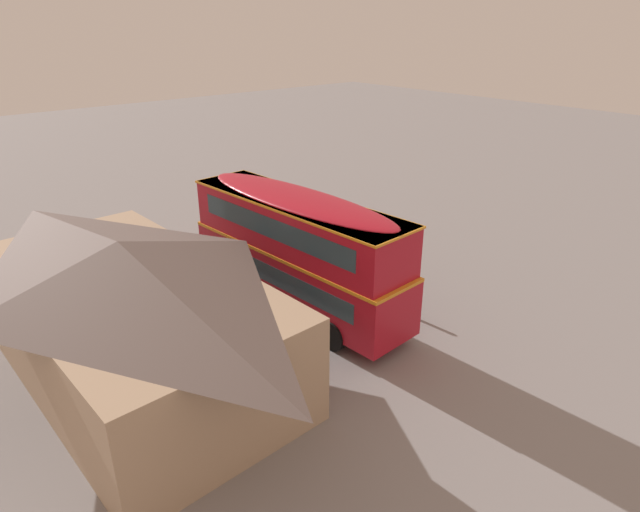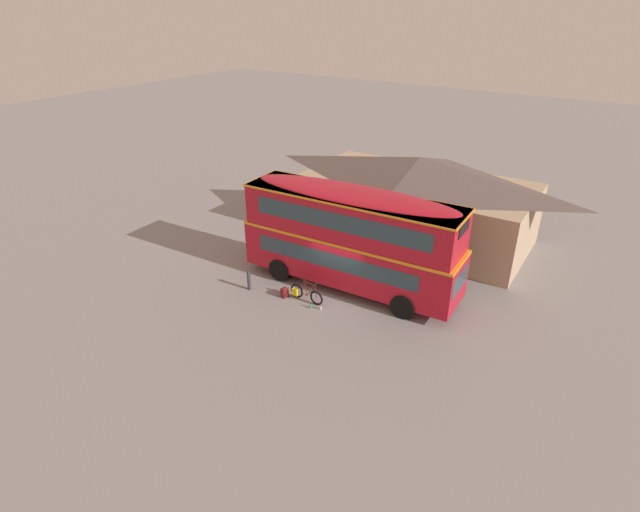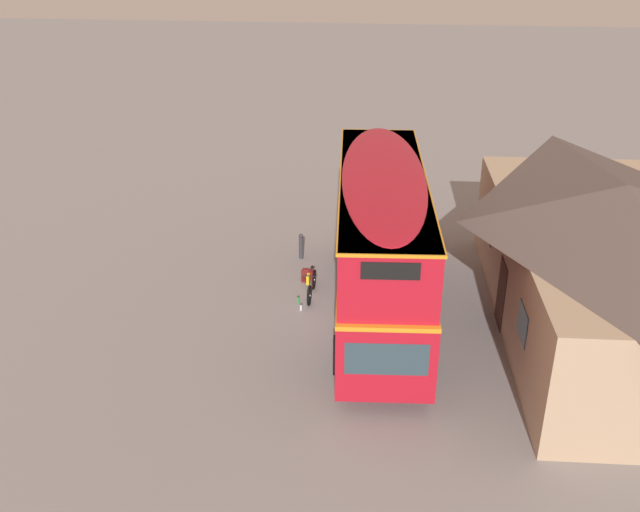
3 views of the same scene
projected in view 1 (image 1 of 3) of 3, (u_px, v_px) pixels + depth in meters
The scene contains 8 objects.
ground_plane at pixel (317, 299), 22.80m from camera, with size 120.00×120.00×0.00m, color gray.
double_decker_bus at pixel (297, 247), 21.13m from camera, with size 10.35×3.09×4.79m.
touring_bicycle at pixel (355, 291), 22.69m from camera, with size 1.77×0.46×1.04m.
backpack_on_ground at pixel (376, 299), 22.23m from camera, with size 0.33×0.34×0.49m.
water_bottle_clear_plastic at pixel (342, 287), 23.61m from camera, with size 0.07×0.07×0.23m.
water_bottle_green_metal at pixel (352, 289), 23.39m from camera, with size 0.07×0.07×0.26m.
pub_building at pixel (128, 308), 17.28m from camera, with size 12.74×6.92×4.64m.
kerb_bollard at pixel (416, 307), 21.14m from camera, with size 0.16×0.16×0.97m.
Camera 1 is at (-15.35, 13.05, 10.81)m, focal length 30.55 mm.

